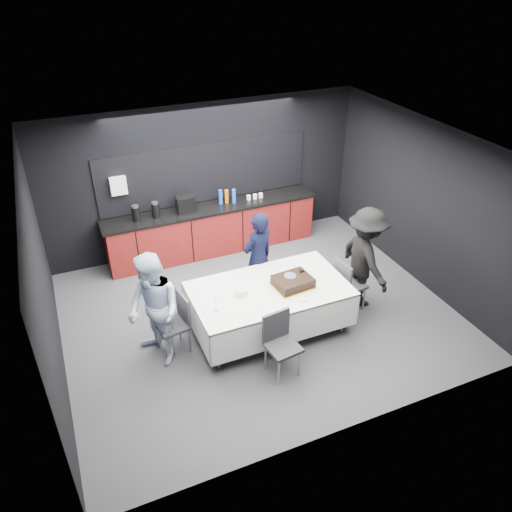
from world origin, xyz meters
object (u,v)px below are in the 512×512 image
(champagne_flute, at_px, (216,302))
(chair_right, at_px, (347,282))
(chair_near, at_px, (280,339))
(chair_left, at_px, (177,319))
(cake_assembly, at_px, (293,281))
(party_table, at_px, (269,295))
(person_right, at_px, (365,258))
(person_center, at_px, (258,259))
(person_left, at_px, (154,310))
(plate_stack, at_px, (241,291))

(champagne_flute, xyz_separation_m, chair_right, (2.26, 0.19, -0.40))
(champagne_flute, relative_size, chair_right, 0.24)
(chair_near, bearing_deg, chair_left, 140.20)
(cake_assembly, relative_size, champagne_flute, 2.76)
(party_table, relative_size, person_right, 1.35)
(champagne_flute, distance_m, person_center, 1.45)
(party_table, bearing_deg, person_left, 178.50)
(plate_stack, bearing_deg, chair_right, -1.34)
(party_table, bearing_deg, chair_left, 174.40)
(chair_left, distance_m, chair_near, 1.52)
(plate_stack, distance_m, person_right, 2.13)
(party_table, distance_m, cake_assembly, 0.41)
(cake_assembly, height_order, plate_stack, cake_assembly)
(chair_right, distance_m, chair_near, 1.77)
(chair_left, bearing_deg, person_right, -1.78)
(party_table, xyz_separation_m, chair_near, (-0.22, -0.84, -0.11))
(plate_stack, relative_size, chair_right, 0.22)
(chair_right, distance_m, person_right, 0.47)
(person_left, bearing_deg, party_table, 68.13)
(party_table, xyz_separation_m, person_center, (0.15, 0.77, 0.17))
(chair_near, height_order, person_center, person_center)
(person_right, bearing_deg, chair_right, 100.88)
(cake_assembly, bearing_deg, plate_stack, 172.88)
(plate_stack, xyz_separation_m, champagne_flute, (-0.47, -0.24, 0.11))
(chair_left, distance_m, person_left, 0.46)
(person_center, distance_m, person_left, 2.00)
(chair_near, bearing_deg, person_center, 77.00)
(cake_assembly, bearing_deg, party_table, 167.16)
(cake_assembly, relative_size, person_center, 0.38)
(party_table, xyz_separation_m, plate_stack, (-0.44, 0.02, 0.19))
(person_left, bearing_deg, chair_near, 38.99)
(person_left, bearing_deg, champagne_flute, 51.50)
(party_table, bearing_deg, person_center, 78.95)
(party_table, distance_m, chair_right, 1.36)
(cake_assembly, bearing_deg, chair_right, 3.22)
(champagne_flute, relative_size, person_center, 0.14)
(champagne_flute, relative_size, person_right, 0.13)
(cake_assembly, xyz_separation_m, person_right, (1.34, 0.12, 0.01))
(chair_left, bearing_deg, plate_stack, -7.03)
(cake_assembly, xyz_separation_m, person_left, (-2.06, 0.12, 0.00))
(party_table, distance_m, person_center, 0.80)
(plate_stack, xyz_separation_m, chair_near, (0.22, -0.86, -0.30))
(plate_stack, height_order, chair_right, chair_right)
(chair_left, distance_m, chair_right, 2.74)
(chair_left, height_order, person_left, person_left)
(cake_assembly, distance_m, champagne_flute, 1.27)
(chair_right, xyz_separation_m, person_left, (-3.06, 0.07, 0.32))
(champagne_flute, distance_m, chair_right, 2.31)
(chair_right, height_order, person_center, person_center)
(plate_stack, distance_m, person_left, 1.27)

